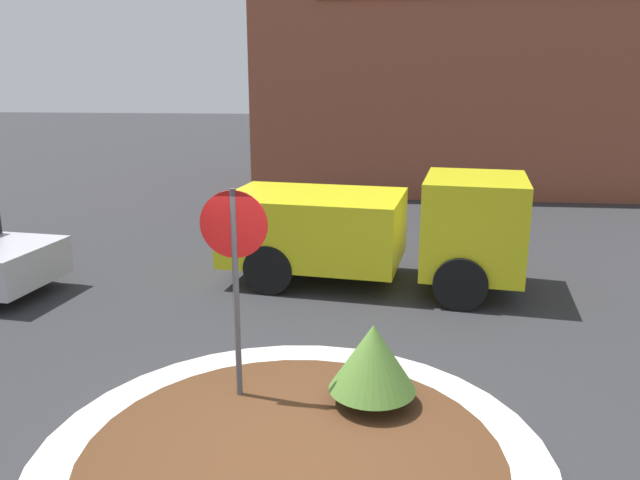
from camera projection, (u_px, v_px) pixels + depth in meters
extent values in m
plane|color=#2D2D30|center=(292.00, 465.00, 6.22)|extent=(120.00, 120.00, 0.00)
cylinder|color=beige|center=(292.00, 459.00, 6.20)|extent=(5.14, 5.14, 0.13)
cylinder|color=#4C2D19|center=(292.00, 459.00, 6.20)|extent=(4.21, 4.21, 0.13)
cylinder|color=#4C4C51|center=(237.00, 301.00, 7.04)|extent=(0.07, 0.07, 2.58)
cylinder|color=#B71414|center=(234.00, 224.00, 6.81)|extent=(0.76, 0.03, 0.76)
cylinder|color=brown|center=(372.00, 396.00, 7.10)|extent=(0.08, 0.08, 0.18)
cone|color=#4C752D|center=(373.00, 357.00, 6.97)|extent=(0.99, 0.99, 0.78)
cube|color=gold|center=(474.00, 224.00, 10.97)|extent=(1.97, 2.29, 1.67)
cube|color=gold|center=(315.00, 227.00, 11.69)|extent=(3.47, 2.60, 1.25)
cube|color=black|center=(510.00, 209.00, 10.76)|extent=(0.29, 1.85, 0.58)
cylinder|color=black|center=(463.00, 251.00, 12.16)|extent=(0.92, 0.36, 0.90)
cylinder|color=black|center=(460.00, 284.00, 10.27)|extent=(0.92, 0.36, 0.90)
cylinder|color=black|center=(299.00, 241.00, 12.92)|extent=(0.92, 0.36, 0.90)
cylinder|color=black|center=(269.00, 269.00, 11.03)|extent=(0.92, 0.36, 0.90)
cube|color=brown|center=(468.00, 81.00, 21.39)|extent=(14.04, 6.00, 7.21)
cylinder|color=black|center=(33.00, 266.00, 11.68)|extent=(0.64, 0.27, 0.62)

